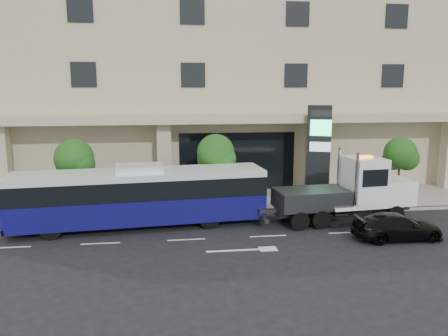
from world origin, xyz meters
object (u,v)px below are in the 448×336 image
(signage_pylon, at_px, (318,152))
(city_bus, at_px, (140,195))
(tow_truck, at_px, (350,192))
(black_sedan, at_px, (397,227))

(signage_pylon, bearing_deg, city_bus, -137.78)
(city_bus, xyz_separation_m, tow_truck, (11.20, -0.49, -0.05))
(black_sedan, bearing_deg, signage_pylon, 9.82)
(city_bus, xyz_separation_m, black_sedan, (12.27, -3.59, -1.04))
(tow_truck, distance_m, black_sedan, 3.43)
(city_bus, bearing_deg, signage_pylon, 15.10)
(black_sedan, bearing_deg, city_bus, 73.74)
(city_bus, bearing_deg, black_sedan, -21.43)
(city_bus, distance_m, tow_truck, 11.21)
(city_bus, distance_m, signage_pylon, 11.78)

